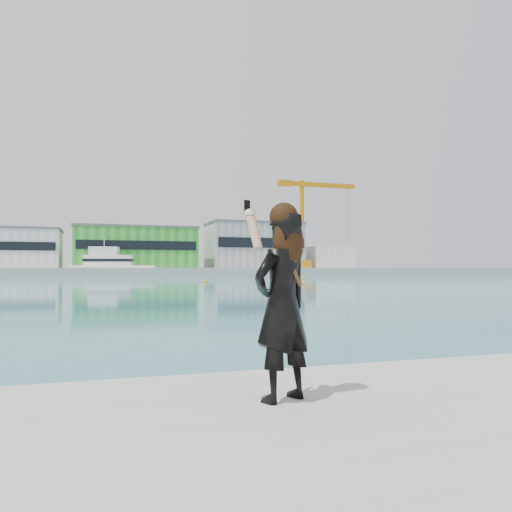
{
  "coord_description": "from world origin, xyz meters",
  "views": [
    {
      "loc": [
        -1.23,
        -4.0,
        1.86
      ],
      "look_at": [
        0.19,
        0.47,
        1.98
      ],
      "focal_mm": 35.0,
      "sensor_mm": 36.0,
      "label": 1
    }
  ],
  "objects": [
    {
      "name": "ground",
      "position": [
        0.0,
        0.0,
        0.0
      ],
      "size": [
        500.0,
        500.0,
        0.0
      ],
      "primitive_type": "plane",
      "color": "#1A797C",
      "rests_on": "ground"
    },
    {
      "name": "far_quay",
      "position": [
        0.0,
        130.0,
        1.0
      ],
      "size": [
        320.0,
        40.0,
        2.0
      ],
      "primitive_type": "cube",
      "color": "#9E9E99",
      "rests_on": "ground"
    },
    {
      "name": "warehouse_white",
      "position": [
        -22.0,
        127.98,
        6.76
      ],
      "size": [
        24.48,
        15.35,
        9.5
      ],
      "color": "silver",
      "rests_on": "far_quay"
    },
    {
      "name": "warehouse_green",
      "position": [
        8.0,
        127.98,
        7.26
      ],
      "size": [
        30.6,
        16.36,
        10.5
      ],
      "color": "green",
      "rests_on": "far_quay"
    },
    {
      "name": "warehouse_grey_right",
      "position": [
        40.0,
        127.98,
        8.26
      ],
      "size": [
        25.5,
        15.35,
        12.5
      ],
      "color": "gray",
      "rests_on": "far_quay"
    },
    {
      "name": "ancillary_shed",
      "position": [
        62.0,
        126.0,
        5.0
      ],
      "size": [
        12.0,
        10.0,
        6.0
      ],
      "primitive_type": "cube",
      "color": "silver",
      "rests_on": "far_quay"
    },
    {
      "name": "dock_crane",
      "position": [
        53.2,
        122.0,
        15.07
      ],
      "size": [
        23.0,
        4.0,
        24.0
      ],
      "color": "orange",
      "rests_on": "far_quay"
    },
    {
      "name": "flagpole_right",
      "position": [
        22.09,
        121.0,
        6.54
      ],
      "size": [
        1.28,
        0.16,
        8.0
      ],
      "color": "silver",
      "rests_on": "far_quay"
    },
    {
      "name": "motor_yacht",
      "position": [
        1.67,
        115.67,
        2.51
      ],
      "size": [
        19.84,
        9.04,
        8.94
      ],
      "rotation": [
        0.0,
        0.0,
        -0.2
      ],
      "color": "white",
      "rests_on": "ground"
    },
    {
      "name": "buoy_near",
      "position": [
        32.62,
        75.52,
        0.0
      ],
      "size": [
        0.5,
        0.5,
        0.5
      ],
      "primitive_type": "sphere",
      "color": "#E3B80B",
      "rests_on": "ground"
    },
    {
      "name": "buoy_extra",
      "position": [
        12.3,
        60.59,
        0.0
      ],
      "size": [
        0.5,
        0.5,
        0.5
      ],
      "primitive_type": "sphere",
      "color": "#E3B80B",
      "rests_on": "ground"
    },
    {
      "name": "woman",
      "position": [
        0.19,
        -0.23,
        1.62
      ],
      "size": [
        0.66,
        0.56,
        1.62
      ],
      "rotation": [
        0.0,
        0.0,
        3.56
      ],
      "color": "black",
      "rests_on": "near_quay"
    }
  ]
}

